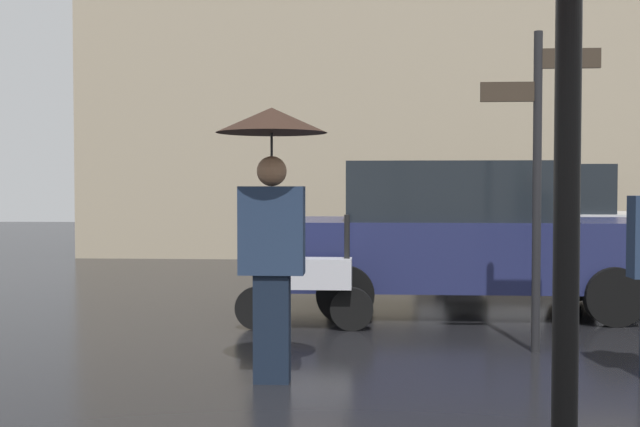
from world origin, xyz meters
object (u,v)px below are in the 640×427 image
at_px(parked_car_right, 463,235).
at_px(parked_scooter, 299,278).
at_px(parked_car_left, 538,222).
at_px(street_signpost, 538,158).
at_px(pedestrian_with_umbrella, 272,185).

bearing_deg(parked_car_right, parked_scooter, -155.41).
relative_size(parked_car_left, street_signpost, 1.40).
height_order(pedestrian_with_umbrella, parked_car_right, pedestrian_with_umbrella).
distance_m(parked_scooter, street_signpost, 2.78).
bearing_deg(pedestrian_with_umbrella, street_signpost, 154.59).
bearing_deg(parked_scooter, parked_car_right, 14.25).
relative_size(pedestrian_with_umbrella, street_signpost, 0.73).
bearing_deg(pedestrian_with_umbrella, parked_car_right, -171.84).
relative_size(parked_scooter, street_signpost, 0.50).
bearing_deg(parked_car_right, pedestrian_with_umbrella, -129.25).
bearing_deg(street_signpost, parked_scooter, 156.99).
xyz_separation_m(pedestrian_with_umbrella, parked_car_right, (1.90, 3.60, -0.61)).
relative_size(pedestrian_with_umbrella, parked_car_left, 0.52).
relative_size(pedestrian_with_umbrella, parked_scooter, 1.45).
xyz_separation_m(parked_car_left, parked_car_right, (-1.61, -3.28, -0.02)).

